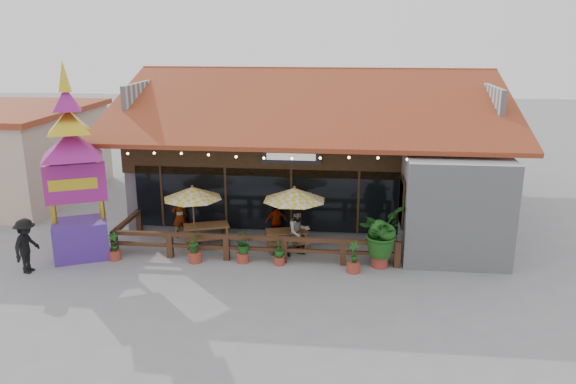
# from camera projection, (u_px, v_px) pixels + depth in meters

# --- Properties ---
(ground) EXTENTS (100.00, 100.00, 0.00)m
(ground) POSITION_uv_depth(u_px,v_px,m) (300.00, 257.00, 19.63)
(ground) COLOR gray
(ground) RESTS_ON ground
(restaurant_building) EXTENTS (15.50, 14.73, 6.09)m
(restaurant_building) POSITION_uv_depth(u_px,v_px,m) (319.00, 156.00, 25.31)
(restaurant_building) COLOR #AFB0B4
(restaurant_building) RESTS_ON ground
(patio_railing) EXTENTS (10.00, 2.60, 0.92)m
(patio_railing) POSITION_uv_depth(u_px,v_px,m) (235.00, 241.00, 19.44)
(patio_railing) COLOR #462A19
(patio_railing) RESTS_ON ground
(umbrella_left) EXTENTS (2.26, 2.26, 2.31)m
(umbrella_left) POSITION_uv_depth(u_px,v_px,m) (192.00, 193.00, 20.16)
(umbrella_left) COLOR brown
(umbrella_left) RESTS_ON ground
(umbrella_right) EXTENTS (2.94, 2.94, 2.41)m
(umbrella_right) POSITION_uv_depth(u_px,v_px,m) (294.00, 194.00, 19.65)
(umbrella_right) COLOR brown
(umbrella_right) RESTS_ON ground
(picnic_table_left) EXTENTS (2.00, 1.86, 0.78)m
(picnic_table_left) POSITION_uv_depth(u_px,v_px,m) (207.00, 231.00, 20.62)
(picnic_table_left) COLOR brown
(picnic_table_left) RESTS_ON ground
(picnic_table_right) EXTENTS (1.74, 1.59, 0.71)m
(picnic_table_right) POSITION_uv_depth(u_px,v_px,m) (287.00, 237.00, 20.23)
(picnic_table_right) COLOR brown
(picnic_table_right) RESTS_ON ground
(thai_sign_tower) EXTENTS (3.55, 3.55, 7.24)m
(thai_sign_tower) POSITION_uv_depth(u_px,v_px,m) (72.00, 150.00, 18.59)
(thai_sign_tower) COLOR #472589
(thai_sign_tower) RESTS_ON ground
(tropical_plant) EXTENTS (1.79, 1.90, 2.08)m
(tropical_plant) POSITION_uv_depth(u_px,v_px,m) (381.00, 233.00, 18.52)
(tropical_plant) COLOR maroon
(tropical_plant) RESTS_ON ground
(diner_a) EXTENTS (0.72, 0.67, 1.65)m
(diner_a) POSITION_uv_depth(u_px,v_px,m) (180.00, 217.00, 21.31)
(diner_a) COLOR #3B2713
(diner_a) RESTS_ON ground
(diner_b) EXTENTS (1.08, 1.02, 1.77)m
(diner_b) POSITION_uv_depth(u_px,v_px,m) (299.00, 232.00, 19.55)
(diner_b) COLOR #3B2713
(diner_b) RESTS_ON ground
(diner_c) EXTENTS (0.90, 0.52, 1.44)m
(diner_c) POSITION_uv_depth(u_px,v_px,m) (277.00, 222.00, 21.06)
(diner_c) COLOR #3B2713
(diner_c) RESTS_ON ground
(pedestrian) EXTENTS (0.71, 1.20, 1.84)m
(pedestrian) POSITION_uv_depth(u_px,v_px,m) (26.00, 246.00, 18.18)
(pedestrian) COLOR black
(pedestrian) RESTS_ON ground
(planter_a) EXTENTS (0.40, 0.40, 0.99)m
(planter_a) POSITION_uv_depth(u_px,v_px,m) (114.00, 248.00, 19.31)
(planter_a) COLOR maroon
(planter_a) RESTS_ON ground
(planter_b) EXTENTS (0.48, 0.52, 1.12)m
(planter_b) POSITION_uv_depth(u_px,v_px,m) (195.00, 248.00, 19.08)
(planter_b) COLOR maroon
(planter_b) RESTS_ON ground
(planter_c) EXTENTS (0.76, 0.70, 1.03)m
(planter_c) POSITION_uv_depth(u_px,v_px,m) (243.00, 246.00, 19.05)
(planter_c) COLOR maroon
(planter_c) RESTS_ON ground
(planter_d) EXTENTS (0.45, 0.45, 0.88)m
(planter_d) POSITION_uv_depth(u_px,v_px,m) (279.00, 253.00, 18.88)
(planter_d) COLOR maroon
(planter_d) RESTS_ON ground
(planter_e) EXTENTS (0.45, 0.45, 1.07)m
(planter_e) POSITION_uv_depth(u_px,v_px,m) (354.00, 259.00, 18.29)
(planter_e) COLOR maroon
(planter_e) RESTS_ON ground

